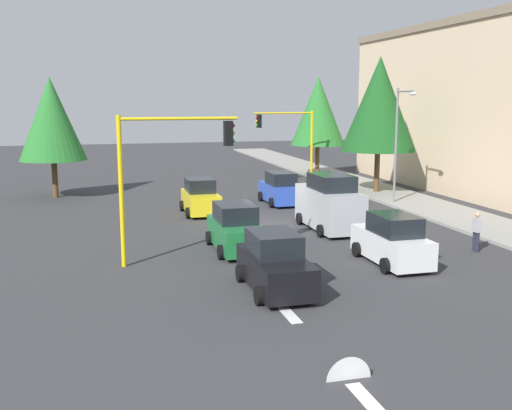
{
  "coord_description": "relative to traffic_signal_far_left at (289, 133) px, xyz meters",
  "views": [
    {
      "loc": [
        28.83,
        -8.38,
        6.34
      ],
      "look_at": [
        0.75,
        -0.84,
        1.2
      ],
      "focal_mm": 42.05,
      "sensor_mm": 36.0,
      "label": 1
    }
  ],
  "objects": [
    {
      "name": "pedestrian_crossing",
      "position": [
        21.52,
        1.27,
        -2.98
      ],
      "size": [
        0.4,
        0.24,
        1.7
      ],
      "color": "#262638",
      "rests_on": "ground"
    },
    {
      "name": "street_lamp_curbside",
      "position": [
        10.39,
        3.53,
        0.46
      ],
      "size": [
        2.15,
        0.28,
        7.0
      ],
      "color": "slate",
      "rests_on": "ground"
    },
    {
      "name": "tree_opposite_side",
      "position": [
        2.0,
        -16.67,
        1.21
      ],
      "size": [
        4.25,
        4.25,
        7.76
      ],
      "color": "brown",
      "rests_on": "ground"
    },
    {
      "name": "car_yellow",
      "position": [
        10.07,
        -8.46,
        -3.0
      ],
      "size": [
        3.71,
        2.01,
        1.98
      ],
      "color": "yellow",
      "rests_on": "ground"
    },
    {
      "name": "lane_arrow_near",
      "position": [
        25.51,
        -8.67,
        -3.88
      ],
      "size": [
        2.4,
        1.1,
        1.1
      ],
      "color": "silver",
      "rests_on": "ground"
    },
    {
      "name": "tree_roadside_far",
      "position": [
        -4.0,
        3.83,
        1.48
      ],
      "size": [
        4.47,
        4.47,
        8.18
      ],
      "color": "brown",
      "rests_on": "ground"
    },
    {
      "name": "sidewalk_kerb",
      "position": [
        9.0,
        4.83,
        -3.82
      ],
      "size": [
        80.0,
        4.0,
        0.15
      ],
      "primitive_type": "cube",
      "color": "gray",
      "rests_on": "ground"
    },
    {
      "name": "delivery_van_silver",
      "position": [
        15.86,
        -3.07,
        -2.61
      ],
      "size": [
        4.8,
        2.22,
        2.77
      ],
      "color": "#B2B5BA",
      "rests_on": "ground"
    },
    {
      "name": "apartment_block",
      "position": [
        6.73,
        12.83,
        1.88
      ],
      "size": [
        25.83,
        9.3,
        11.52
      ],
      "color": "beige",
      "rests_on": "ground"
    },
    {
      "name": "tree_roadside_mid",
      "position": [
        6.0,
        4.33,
        2.13
      ],
      "size": [
        4.98,
        4.98,
        9.15
      ],
      "color": "brown",
      "rests_on": "ground"
    },
    {
      "name": "ground_plane",
      "position": [
        14.0,
        -5.67,
        -3.89
      ],
      "size": [
        120.0,
        120.0,
        0.0
      ],
      "primitive_type": "plane",
      "color": "#353538"
    },
    {
      "name": "car_white",
      "position": [
        22.29,
        -3.04,
        -2.99
      ],
      "size": [
        4.05,
        1.95,
        1.98
      ],
      "color": "white",
      "rests_on": "ground"
    },
    {
      "name": "car_black",
      "position": [
        24.28,
        -8.41,
        -2.99
      ],
      "size": [
        4.06,
        2.03,
        1.98
      ],
      "color": "black",
      "rests_on": "ground"
    },
    {
      "name": "car_blue",
      "position": [
        8.14,
        -3.2,
        -2.99
      ],
      "size": [
        3.95,
        1.99,
        1.98
      ],
      "color": "blue",
      "rests_on": "ground"
    },
    {
      "name": "traffic_signal_far_left",
      "position": [
        0.0,
        0.0,
        0.0
      ],
      "size": [
        0.36,
        4.59,
        5.48
      ],
      "color": "yellow",
      "rests_on": "ground"
    },
    {
      "name": "car_green",
      "position": [
        18.63,
        -8.43,
        -2.99
      ],
      "size": [
        4.16,
        2.09,
        1.98
      ],
      "color": "#1E7238",
      "rests_on": "ground"
    },
    {
      "name": "traffic_signal_near_right",
      "position": [
        20.0,
        -11.38,
        0.19
      ],
      "size": [
        0.36,
        4.59,
        5.77
      ],
      "color": "yellow",
      "rests_on": "ground"
    },
    {
      "name": "lane_arrow_mid",
      "position": [
        31.51,
        -8.67,
        -3.88
      ],
      "size": [
        2.4,
        1.1,
        1.1
      ],
      "color": "silver",
      "rests_on": "ground"
    }
  ]
}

